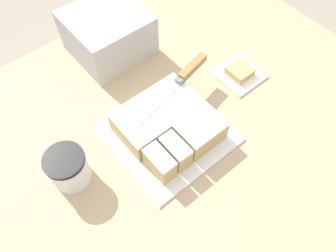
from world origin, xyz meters
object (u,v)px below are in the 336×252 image
object	(u,v)px
coffee_cup	(68,168)
storage_box	(108,34)
cake_board	(168,133)
cake	(168,125)
brownie	(240,71)
knife	(186,73)

from	to	relation	value
coffee_cup	storage_box	xyz separation A→B (m)	(0.32, 0.31, 0.02)
cake_board	coffee_cup	world-z (taller)	coffee_cup
cake_board	cake	xyz separation A→B (m)	(0.00, 0.00, 0.04)
storage_box	coffee_cup	bearing A→B (deg)	-136.22
cake	coffee_cup	size ratio (longest dim) A/B	2.27
brownie	coffee_cup	bearing A→B (deg)	177.18
brownie	storage_box	size ratio (longest dim) A/B	0.30
cake_board	coffee_cup	bearing A→B (deg)	168.55
cake	coffee_cup	distance (m)	0.27
cake_board	storage_box	world-z (taller)	storage_box
coffee_cup	storage_box	size ratio (longest dim) A/B	0.44
storage_box	cake	bearing A→B (deg)	-99.20
coffee_cup	cake_board	bearing A→B (deg)	-11.45
knife	coffee_cup	distance (m)	0.39
coffee_cup	brownie	distance (m)	0.56
knife	coffee_cup	bearing A→B (deg)	-8.20
cake_board	storage_box	xyz separation A→B (m)	(0.06, 0.36, 0.07)
coffee_cup	brownie	bearing A→B (deg)	-2.82
knife	cake	bearing A→B (deg)	18.89
coffee_cup	knife	bearing A→B (deg)	3.78
cake_board	coffee_cup	distance (m)	0.27
cake	coffee_cup	xyz separation A→B (m)	(-0.26, 0.05, 0.01)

